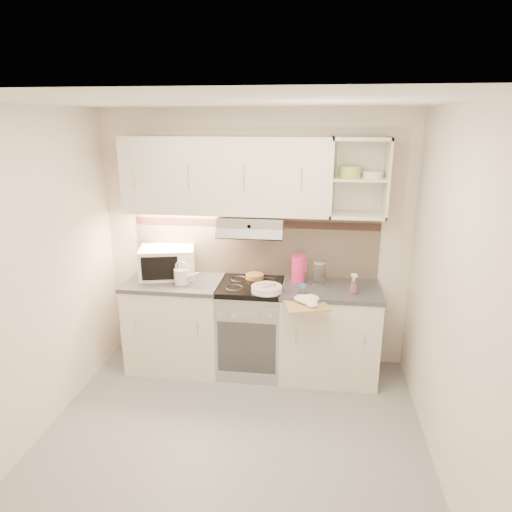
{
  "coord_description": "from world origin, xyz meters",
  "views": [
    {
      "loc": [
        0.58,
        -2.91,
        2.4
      ],
      "look_at": [
        0.07,
        0.95,
        1.22
      ],
      "focal_mm": 32.0,
      "sensor_mm": 36.0,
      "label": 1
    }
  ],
  "objects_px": {
    "electric_range": "(251,327)",
    "spray_bottle": "(353,285)",
    "glass_jar": "(319,273)",
    "pink_pitcher": "(298,269)",
    "cutting_board": "(306,305)",
    "microwave": "(167,262)",
    "plate_stack": "(267,289)",
    "watering_can": "(182,276)"
  },
  "relations": [
    {
      "from": "spray_bottle",
      "to": "cutting_board",
      "type": "distance_m",
      "value": 0.49
    },
    {
      "from": "pink_pitcher",
      "to": "spray_bottle",
      "type": "relative_size",
      "value": 1.3
    },
    {
      "from": "plate_stack",
      "to": "cutting_board",
      "type": "height_order",
      "value": "plate_stack"
    },
    {
      "from": "electric_range",
      "to": "spray_bottle",
      "type": "bearing_deg",
      "value": -7.61
    },
    {
      "from": "cutting_board",
      "to": "pink_pitcher",
      "type": "bearing_deg",
      "value": 83.21
    },
    {
      "from": "watering_can",
      "to": "electric_range",
      "type": "bearing_deg",
      "value": 20.94
    },
    {
      "from": "watering_can",
      "to": "spray_bottle",
      "type": "height_order",
      "value": "watering_can"
    },
    {
      "from": "pink_pitcher",
      "to": "electric_range",
      "type": "bearing_deg",
      "value": -164.68
    },
    {
      "from": "electric_range",
      "to": "spray_bottle",
      "type": "height_order",
      "value": "spray_bottle"
    },
    {
      "from": "electric_range",
      "to": "spray_bottle",
      "type": "relative_size",
      "value": 4.44
    },
    {
      "from": "glass_jar",
      "to": "electric_range",
      "type": "bearing_deg",
      "value": -175.11
    },
    {
      "from": "microwave",
      "to": "glass_jar",
      "type": "distance_m",
      "value": 1.48
    },
    {
      "from": "electric_range",
      "to": "cutting_board",
      "type": "bearing_deg",
      "value": -34.77
    },
    {
      "from": "watering_can",
      "to": "plate_stack",
      "type": "distance_m",
      "value": 0.82
    },
    {
      "from": "watering_can",
      "to": "spray_bottle",
      "type": "distance_m",
      "value": 1.58
    },
    {
      "from": "electric_range",
      "to": "microwave",
      "type": "bearing_deg",
      "value": 172.69
    },
    {
      "from": "pink_pitcher",
      "to": "cutting_board",
      "type": "xyz_separation_m",
      "value": [
        0.09,
        -0.48,
        -0.16
      ]
    },
    {
      "from": "spray_bottle",
      "to": "glass_jar",
      "type": "bearing_deg",
      "value": 128.13
    },
    {
      "from": "microwave",
      "to": "watering_can",
      "type": "distance_m",
      "value": 0.29
    },
    {
      "from": "glass_jar",
      "to": "spray_bottle",
      "type": "distance_m",
      "value": 0.35
    },
    {
      "from": "plate_stack",
      "to": "pink_pitcher",
      "type": "xyz_separation_m",
      "value": [
        0.27,
        0.29,
        0.11
      ]
    },
    {
      "from": "glass_jar",
      "to": "plate_stack",
      "type": "bearing_deg",
      "value": -153.82
    },
    {
      "from": "plate_stack",
      "to": "glass_jar",
      "type": "xyz_separation_m",
      "value": [
        0.47,
        0.23,
        0.09
      ]
    },
    {
      "from": "plate_stack",
      "to": "spray_bottle",
      "type": "bearing_deg",
      "value": 3.71
    },
    {
      "from": "watering_can",
      "to": "glass_jar",
      "type": "distance_m",
      "value": 1.29
    },
    {
      "from": "microwave",
      "to": "plate_stack",
      "type": "bearing_deg",
      "value": -28.96
    },
    {
      "from": "electric_range",
      "to": "plate_stack",
      "type": "bearing_deg",
      "value": -45.92
    },
    {
      "from": "pink_pitcher",
      "to": "glass_jar",
      "type": "xyz_separation_m",
      "value": [
        0.2,
        -0.06,
        -0.01
      ]
    },
    {
      "from": "electric_range",
      "to": "plate_stack",
      "type": "distance_m",
      "value": 0.53
    },
    {
      "from": "cutting_board",
      "to": "glass_jar",
      "type": "bearing_deg",
      "value": 58.38
    },
    {
      "from": "watering_can",
      "to": "cutting_board",
      "type": "distance_m",
      "value": 1.21
    },
    {
      "from": "microwave",
      "to": "pink_pitcher",
      "type": "xyz_separation_m",
      "value": [
        1.28,
        0.01,
        -0.02
      ]
    },
    {
      "from": "electric_range",
      "to": "plate_stack",
      "type": "height_order",
      "value": "plate_stack"
    },
    {
      "from": "watering_can",
      "to": "plate_stack",
      "type": "relative_size",
      "value": 0.95
    },
    {
      "from": "watering_can",
      "to": "plate_stack",
      "type": "bearing_deg",
      "value": 7.08
    },
    {
      "from": "electric_range",
      "to": "glass_jar",
      "type": "bearing_deg",
      "value": 4.89
    },
    {
      "from": "spray_bottle",
      "to": "watering_can",
      "type": "bearing_deg",
      "value": 157.36
    },
    {
      "from": "microwave",
      "to": "cutting_board",
      "type": "relative_size",
      "value": 1.68
    },
    {
      "from": "watering_can",
      "to": "glass_jar",
      "type": "height_order",
      "value": "glass_jar"
    },
    {
      "from": "plate_stack",
      "to": "glass_jar",
      "type": "height_order",
      "value": "glass_jar"
    },
    {
      "from": "electric_range",
      "to": "pink_pitcher",
      "type": "distance_m",
      "value": 0.74
    },
    {
      "from": "watering_can",
      "to": "plate_stack",
      "type": "xyz_separation_m",
      "value": [
        0.81,
        -0.09,
        -0.06
      ]
    }
  ]
}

